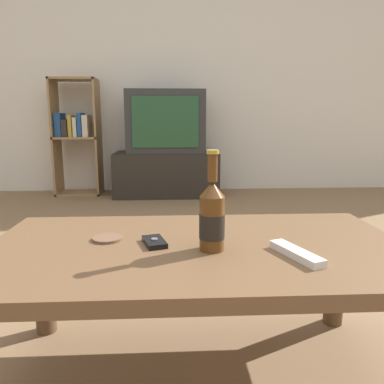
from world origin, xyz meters
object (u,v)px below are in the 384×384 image
(tv_stand, at_px, (167,174))
(beer_bottle, at_px, (212,216))
(television, at_px, (166,122))
(remote_control, at_px, (296,253))
(bookshelf, at_px, (76,133))
(cell_phone, at_px, (154,242))

(tv_stand, relative_size, beer_bottle, 3.78)
(television, bearing_deg, tv_stand, 90.00)
(beer_bottle, bearing_deg, remote_control, -17.25)
(television, distance_m, bookshelf, 0.91)
(cell_phone, bearing_deg, remote_control, -34.01)
(bookshelf, bearing_deg, remote_control, -66.55)
(tv_stand, bearing_deg, bookshelf, 173.44)
(television, xyz_separation_m, remote_control, (0.37, -2.82, -0.31))
(tv_stand, xyz_separation_m, bookshelf, (-0.90, 0.10, 0.40))
(television, height_order, remote_control, television)
(television, height_order, beer_bottle, television)
(beer_bottle, relative_size, remote_control, 1.49)
(tv_stand, bearing_deg, beer_bottle, -86.65)
(bookshelf, relative_size, remote_control, 6.31)
(beer_bottle, xyz_separation_m, remote_control, (0.21, -0.07, -0.08))
(tv_stand, bearing_deg, television, -90.00)
(bookshelf, relative_size, beer_bottle, 4.24)
(tv_stand, height_order, remote_control, remote_control)
(beer_bottle, height_order, cell_phone, beer_bottle)
(television, xyz_separation_m, beer_bottle, (0.16, -2.75, -0.22))
(remote_control, bearing_deg, tv_stand, 77.18)
(tv_stand, xyz_separation_m, cell_phone, (0.01, -2.70, 0.20))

